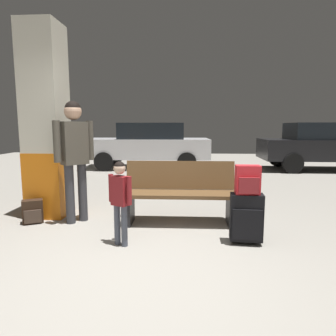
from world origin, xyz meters
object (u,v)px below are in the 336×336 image
Objects in this scene: backpack_bright at (248,180)px; parked_car_far at (149,144)px; structural_pillar at (46,123)px; adult at (74,149)px; backpack_dark_floor at (33,212)px; parked_car_side at (326,145)px; bench at (180,193)px; suitcase at (246,217)px; child at (120,194)px.

backpack_bright is 0.08× the size of parked_car_far.
adult is (0.55, -0.32, -0.37)m from structural_pillar.
structural_pillar is 1.35m from backpack_dark_floor.
parked_car_side is at bearing -1.17° from parked_car_far.
bench is 0.39× the size of parked_car_far.
structural_pillar is at bearing 161.18° from suitcase.
backpack_dark_floor is 0.08× the size of parked_car_far.
child is 6.71m from parked_car_far.
suitcase is 0.45m from backpack_bright.
suitcase is (0.81, -0.73, -0.12)m from bench.
child is (-0.66, -0.89, 0.17)m from bench.
bench reaches higher than suitcase.
structural_pillar reaches higher than suitcase.
child is at bearing -26.06° from backpack_dark_floor.
bench is (2.06, -0.25, -1.00)m from structural_pillar.
structural_pillar is 3.24m from suitcase.
structural_pillar is at bearing 161.18° from backpack_bright.
bench is at bearing 2.53° from adult.
parked_car_side reaches higher than backpack_dark_floor.
structural_pillar reaches higher than backpack_bright.
adult is (-1.51, -0.07, 0.64)m from bench.
bench is 2.15m from backpack_dark_floor.
structural_pillar is 8.56× the size of backpack_bright.
backpack_bright is at bearing -15.93° from adult.
parked_car_far is at bearing 102.10° from bench.
backpack_bright is at bearing -18.82° from structural_pillar.
backpack_dark_floor is at bearing -175.34° from bench.
child reaches higher than backpack_bright.
parked_car_side is at bearing 60.19° from suitcase.
child is 0.24× the size of parked_car_far.
backpack_bright is 7.39m from parked_car_side.
backpack_bright is 0.08× the size of parked_car_side.
suitcase is 0.60× the size of child.
suitcase is at bearing 6.12° from child.
parked_car_far is at bearing 81.59° from backpack_dark_floor.
child is 2.94× the size of backpack_dark_floor.
structural_pillar is 3.11m from backpack_bright.
backpack_bright is 0.34× the size of child.
suitcase is 1.78× the size of backpack_bright.
suitcase is at bearing 132.76° from backpack_bright.
backpack_bright reaches higher than suitcase.
parked_car_far is (0.82, 5.55, -0.64)m from structural_pillar.
suitcase reaches higher than backpack_dark_floor.
adult is at bearing 164.07° from backpack_bright.
adult is (-2.32, 0.66, 0.76)m from suitcase.
adult is (-2.32, 0.66, 0.31)m from backpack_bright.
backpack_bright is at bearing -119.80° from parked_car_side.
adult reaches higher than backpack_bright.
structural_pillar is at bearing -140.32° from parked_car_side.
parked_car_side is (3.67, 6.41, 0.03)m from backpack_bright.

